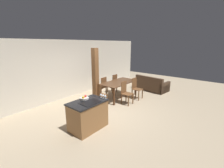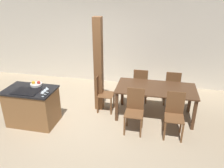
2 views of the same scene
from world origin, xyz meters
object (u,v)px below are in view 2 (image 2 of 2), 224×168
wine_glass_middle (45,90)px  dining_chair_near_left (135,110)px  fruit_bowl (36,84)px  wine_glass_far (47,88)px  wine_glass_near (42,92)px  timber_post (99,66)px  dining_chair_near_right (174,114)px  dining_chair_far_right (172,87)px  dining_chair_head_end (103,92)px  dining_chair_far_left (140,85)px  dining_table (156,91)px  kitchen_island (32,106)px

wine_glass_middle → dining_chair_near_left: bearing=12.3°
fruit_bowl → wine_glass_far: bearing=-34.4°
dining_chair_near_left → wine_glass_far: bearing=-170.5°
wine_glass_near → timber_post: size_ratio=0.06×
dining_chair_near_right → dining_chair_far_right: (-0.00, 1.39, 0.00)m
fruit_bowl → wine_glass_far: (0.42, -0.29, 0.07)m
dining_chair_head_end → dining_chair_near_left: bearing=-127.7°
dining_chair_far_left → dining_chair_far_right: (0.85, 0.00, 0.00)m
dining_table → dining_chair_near_right: (0.42, -0.69, -0.17)m
kitchen_island → dining_chair_far_left: (2.36, 1.61, 0.07)m
wine_glass_near → dining_chair_near_right: bearing=10.5°
dining_table → timber_post: 1.53m
wine_glass_far → dining_table: 2.53m
wine_glass_middle → dining_chair_head_end: size_ratio=0.14×
dining_chair_far_right → dining_chair_head_end: bearing=21.6°
dining_chair_near_right → wine_glass_middle: bearing=-171.5°
kitchen_island → dining_chair_far_left: 2.85m
dining_chair_head_end → dining_chair_far_left: bearing=-52.3°
dining_chair_near_right → timber_post: size_ratio=0.42×
timber_post → dining_chair_far_right: bearing=17.9°
dining_chair_far_right → timber_post: timber_post is taller
fruit_bowl → dining_chair_far_right: 3.47m
kitchen_island → wine_glass_near: bearing=-30.2°
wine_glass_far → dining_table: size_ratio=0.07×
wine_glass_near → dining_chair_far_left: bearing=45.2°
fruit_bowl → timber_post: 1.54m
kitchen_island → dining_table: 2.94m
kitchen_island → dining_table: bearing=18.2°
wine_glass_near → dining_chair_far_left: 2.70m
wine_glass_far → dining_chair_far_left: bearing=42.2°
dining_table → dining_chair_head_end: (-1.32, 0.00, -0.17)m
dining_chair_head_end → wine_glass_near: bearing=140.7°
dining_chair_near_right → dining_chair_head_end: size_ratio=1.00×
wine_glass_near → dining_chair_far_left: size_ratio=0.14×
wine_glass_middle → dining_chair_far_right: wine_glass_middle is taller
kitchen_island → wine_glass_near: (0.48, -0.28, 0.55)m
wine_glass_middle → timber_post: (0.86, 1.19, 0.19)m
dining_table → dining_chair_near_right: size_ratio=1.91×
wine_glass_middle → wine_glass_far: 0.09m
fruit_bowl → dining_chair_near_left: fruit_bowl is taller
wine_glass_middle → dining_chair_head_end: bearing=48.4°
wine_glass_near → dining_chair_near_right: (2.72, 0.50, -0.48)m
dining_table → dining_chair_near_left: bearing=-121.5°
kitchen_island → timber_post: timber_post is taller
dining_table → dining_chair_far_left: size_ratio=1.91×
kitchen_island → wine_glass_middle: bearing=-21.1°
wine_glass_near → wine_glass_middle: same height
dining_chair_near_right → dining_table: bearing=121.5°
dining_chair_far_left → timber_post: size_ratio=0.42×
dining_table → dining_chair_head_end: size_ratio=1.91×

